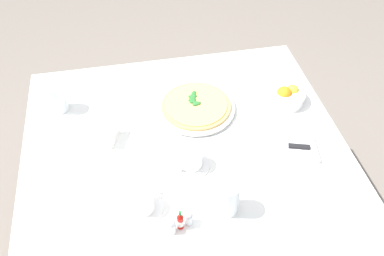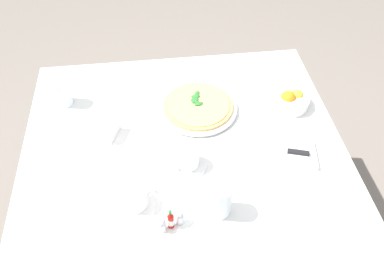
{
  "view_description": "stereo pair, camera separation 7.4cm",
  "coord_description": "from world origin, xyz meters",
  "px_view_note": "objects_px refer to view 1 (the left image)",
  "views": [
    {
      "loc": [
        0.16,
        0.91,
        1.82
      ],
      "look_at": [
        -0.04,
        -0.11,
        0.75
      ],
      "focal_mm": 38.02,
      "sensor_mm": 36.0,
      "label": 1
    },
    {
      "loc": [
        0.09,
        0.92,
        1.82
      ],
      "look_at": [
        -0.04,
        -0.11,
        0.75
      ],
      "focal_mm": 38.02,
      "sensor_mm": 36.0,
      "label": 2
    }
  ],
  "objects_px": {
    "dinner_knife": "(285,146)",
    "hot_sauce_bottle": "(180,221)",
    "salt_shaker": "(172,227)",
    "water_glass_center_back": "(228,199)",
    "napkin_folded": "(285,148)",
    "water_glass_back_corner": "(58,100)",
    "citrus_bowl": "(286,95)",
    "pepper_shaker": "(189,218)",
    "coffee_cup_near_right": "(143,203)",
    "coffee_cup_right_edge": "(191,159)",
    "pizza": "(196,105)",
    "pizza_plate": "(196,108)",
    "menu_card": "(115,135)"
  },
  "relations": [
    {
      "from": "menu_card",
      "to": "pizza",
      "type": "bearing_deg",
      "value": -49.99
    },
    {
      "from": "water_glass_center_back",
      "to": "salt_shaker",
      "type": "bearing_deg",
      "value": 14.25
    },
    {
      "from": "pizza_plate",
      "to": "hot_sauce_bottle",
      "type": "xyz_separation_m",
      "value": [
        0.15,
        0.5,
        0.02
      ]
    },
    {
      "from": "coffee_cup_right_edge",
      "to": "dinner_knife",
      "type": "relative_size",
      "value": 0.68
    },
    {
      "from": "pepper_shaker",
      "to": "coffee_cup_right_edge",
      "type": "bearing_deg",
      "value": -102.66
    },
    {
      "from": "napkin_folded",
      "to": "dinner_knife",
      "type": "relative_size",
      "value": 1.25
    },
    {
      "from": "coffee_cup_right_edge",
      "to": "hot_sauce_bottle",
      "type": "relative_size",
      "value": 1.57
    },
    {
      "from": "pizza_plate",
      "to": "water_glass_back_corner",
      "type": "distance_m",
      "value": 0.53
    },
    {
      "from": "pizza",
      "to": "coffee_cup_near_right",
      "type": "relative_size",
      "value": 2.08
    },
    {
      "from": "pizza_plate",
      "to": "water_glass_center_back",
      "type": "xyz_separation_m",
      "value": [
        -0.01,
        0.46,
        0.04
      ]
    },
    {
      "from": "water_glass_center_back",
      "to": "citrus_bowl",
      "type": "bearing_deg",
      "value": -128.47
    },
    {
      "from": "napkin_folded",
      "to": "salt_shaker",
      "type": "xyz_separation_m",
      "value": [
        0.44,
        0.24,
        0.02
      ]
    },
    {
      "from": "coffee_cup_near_right",
      "to": "menu_card",
      "type": "relative_size",
      "value": 1.53
    },
    {
      "from": "hot_sauce_bottle",
      "to": "menu_card",
      "type": "xyz_separation_m",
      "value": [
        0.17,
        -0.4,
        -0.0
      ]
    },
    {
      "from": "pizza",
      "to": "water_glass_center_back",
      "type": "distance_m",
      "value": 0.46
    },
    {
      "from": "water_glass_center_back",
      "to": "menu_card",
      "type": "xyz_separation_m",
      "value": [
        0.32,
        -0.36,
        -0.02
      ]
    },
    {
      "from": "pizza_plate",
      "to": "water_glass_back_corner",
      "type": "xyz_separation_m",
      "value": [
        0.52,
        -0.11,
        0.04
      ]
    },
    {
      "from": "dinner_knife",
      "to": "hot_sauce_bottle",
      "type": "bearing_deg",
      "value": 46.94
    },
    {
      "from": "water_glass_back_corner",
      "to": "dinner_knife",
      "type": "xyz_separation_m",
      "value": [
        -0.79,
        0.37,
        -0.03
      ]
    },
    {
      "from": "napkin_folded",
      "to": "salt_shaker",
      "type": "height_order",
      "value": "salt_shaker"
    },
    {
      "from": "pizza_plate",
      "to": "coffee_cup_near_right",
      "type": "distance_m",
      "value": 0.48
    },
    {
      "from": "dinner_knife",
      "to": "salt_shaker",
      "type": "distance_m",
      "value": 0.51
    },
    {
      "from": "pizza_plate",
      "to": "napkin_folded",
      "type": "bearing_deg",
      "value": 135.37
    },
    {
      "from": "pizza_plate",
      "to": "napkin_folded",
      "type": "xyz_separation_m",
      "value": [
        -0.27,
        0.26,
        -0.0
      ]
    },
    {
      "from": "water_glass_back_corner",
      "to": "dinner_knife",
      "type": "height_order",
      "value": "water_glass_back_corner"
    },
    {
      "from": "water_glass_center_back",
      "to": "menu_card",
      "type": "bearing_deg",
      "value": -47.95
    },
    {
      "from": "pizza",
      "to": "water_glass_back_corner",
      "type": "bearing_deg",
      "value": -11.41
    },
    {
      "from": "pizza_plate",
      "to": "water_glass_center_back",
      "type": "bearing_deg",
      "value": 90.7
    },
    {
      "from": "pizza_plate",
      "to": "salt_shaker",
      "type": "bearing_deg",
      "value": 70.88
    },
    {
      "from": "water_glass_back_corner",
      "to": "pizza",
      "type": "bearing_deg",
      "value": 168.59
    },
    {
      "from": "hot_sauce_bottle",
      "to": "pepper_shaker",
      "type": "distance_m",
      "value": 0.03
    },
    {
      "from": "coffee_cup_right_edge",
      "to": "dinner_knife",
      "type": "bearing_deg",
      "value": -179.02
    },
    {
      "from": "water_glass_back_corner",
      "to": "pepper_shaker",
      "type": "bearing_deg",
      "value": 123.91
    },
    {
      "from": "coffee_cup_near_right",
      "to": "coffee_cup_right_edge",
      "type": "xyz_separation_m",
      "value": [
        -0.18,
        -0.14,
        0.0
      ]
    },
    {
      "from": "pizza_plate",
      "to": "coffee_cup_near_right",
      "type": "xyz_separation_m",
      "value": [
        0.25,
        0.41,
        0.02
      ]
    },
    {
      "from": "salt_shaker",
      "to": "water_glass_back_corner",
      "type": "bearing_deg",
      "value": -60.79
    },
    {
      "from": "napkin_folded",
      "to": "citrus_bowl",
      "type": "bearing_deg",
      "value": -99.88
    },
    {
      "from": "salt_shaker",
      "to": "citrus_bowl",
      "type": "bearing_deg",
      "value": -137.41
    },
    {
      "from": "water_glass_center_back",
      "to": "pepper_shaker",
      "type": "bearing_deg",
      "value": 11.76
    },
    {
      "from": "pepper_shaker",
      "to": "coffee_cup_near_right",
      "type": "bearing_deg",
      "value": -30.53
    },
    {
      "from": "citrus_bowl",
      "to": "menu_card",
      "type": "distance_m",
      "value": 0.69
    },
    {
      "from": "citrus_bowl",
      "to": "salt_shaker",
      "type": "distance_m",
      "value": 0.73
    },
    {
      "from": "pizza",
      "to": "coffee_cup_right_edge",
      "type": "xyz_separation_m",
      "value": [
        0.07,
        0.27,
        0.01
      ]
    },
    {
      "from": "dinner_knife",
      "to": "menu_card",
      "type": "relative_size",
      "value": 2.26
    },
    {
      "from": "menu_card",
      "to": "water_glass_back_corner",
      "type": "bearing_deg",
      "value": 65.91
    },
    {
      "from": "pizza",
      "to": "coffee_cup_right_edge",
      "type": "bearing_deg",
      "value": 75.28
    },
    {
      "from": "water_glass_back_corner",
      "to": "citrus_bowl",
      "type": "height_order",
      "value": "water_glass_back_corner"
    },
    {
      "from": "water_glass_back_corner",
      "to": "pepper_shaker",
      "type": "height_order",
      "value": "water_glass_back_corner"
    },
    {
      "from": "coffee_cup_right_edge",
      "to": "salt_shaker",
      "type": "distance_m",
      "value": 0.26
    },
    {
      "from": "coffee_cup_near_right",
      "to": "coffee_cup_right_edge",
      "type": "distance_m",
      "value": 0.23
    }
  ]
}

